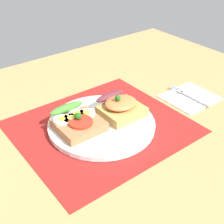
{
  "coord_description": "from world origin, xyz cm",
  "views": [
    {
      "loc": [
        -33.56,
        -47.23,
        41.67
      ],
      "look_at": [
        3.0,
        0.0,
        2.98
      ],
      "focal_mm": 49.57,
      "sensor_mm": 36.0,
      "label": 1
    }
  ],
  "objects_px": {
    "sandwich_salmon": "(120,107)",
    "fork": "(188,95)",
    "sandwich_egg_tomato": "(77,121)",
    "napkin": "(190,97)",
    "plate": "(102,124)"
  },
  "relations": [
    {
      "from": "sandwich_salmon",
      "to": "napkin",
      "type": "distance_m",
      "value": 0.22
    },
    {
      "from": "sandwich_egg_tomato",
      "to": "sandwich_salmon",
      "type": "xyz_separation_m",
      "value": [
        0.11,
        -0.02,
        0.0
      ]
    },
    {
      "from": "sandwich_salmon",
      "to": "napkin",
      "type": "height_order",
      "value": "sandwich_salmon"
    },
    {
      "from": "napkin",
      "to": "fork",
      "type": "xyz_separation_m",
      "value": [
        -0.0,
        0.0,
        0.0
      ]
    },
    {
      "from": "plate",
      "to": "fork",
      "type": "height_order",
      "value": "plate"
    },
    {
      "from": "sandwich_salmon",
      "to": "fork",
      "type": "xyz_separation_m",
      "value": [
        0.21,
        -0.03,
        -0.03
      ]
    },
    {
      "from": "plate",
      "to": "napkin",
      "type": "height_order",
      "value": "plate"
    },
    {
      "from": "plate",
      "to": "napkin",
      "type": "xyz_separation_m",
      "value": [
        0.26,
        -0.04,
        -0.01
      ]
    },
    {
      "from": "plate",
      "to": "sandwich_egg_tomato",
      "type": "distance_m",
      "value": 0.06
    },
    {
      "from": "sandwich_salmon",
      "to": "napkin",
      "type": "bearing_deg",
      "value": -9.87
    },
    {
      "from": "sandwich_egg_tomato",
      "to": "sandwich_salmon",
      "type": "bearing_deg",
      "value": -8.5
    },
    {
      "from": "napkin",
      "to": "fork",
      "type": "height_order",
      "value": "fork"
    },
    {
      "from": "sandwich_egg_tomato",
      "to": "plate",
      "type": "bearing_deg",
      "value": -17.14
    },
    {
      "from": "plate",
      "to": "sandwich_salmon",
      "type": "bearing_deg",
      "value": 0.52
    },
    {
      "from": "plate",
      "to": "sandwich_egg_tomato",
      "type": "bearing_deg",
      "value": 162.86
    }
  ]
}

